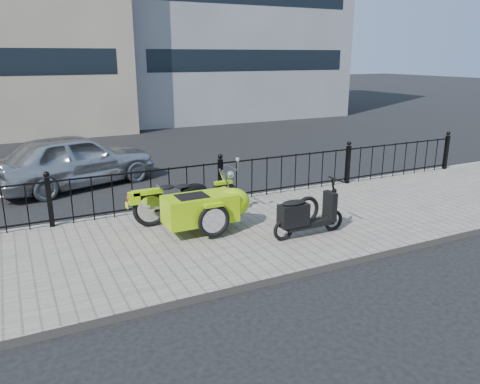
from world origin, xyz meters
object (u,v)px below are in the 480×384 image
motorcycle_sidecar (206,205)px  spare_tire (307,210)px  sedan_car (75,160)px  scooter (305,216)px

motorcycle_sidecar → spare_tire: size_ratio=4.10×
motorcycle_sidecar → spare_tire: (1.82, -0.61, -0.20)m
spare_tire → sedan_car: 6.30m
motorcycle_sidecar → scooter: (1.42, -1.11, -0.09)m
scooter → sedan_car: size_ratio=0.36×
motorcycle_sidecar → scooter: bearing=-38.1°
motorcycle_sidecar → scooter: size_ratio=1.55×
spare_tire → scooter: bearing=-127.9°
motorcycle_sidecar → spare_tire: bearing=-18.5°
spare_tire → sedan_car: sedan_car is taller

